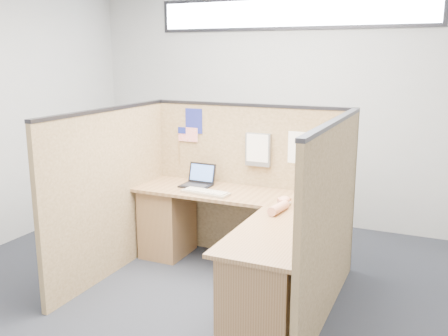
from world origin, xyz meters
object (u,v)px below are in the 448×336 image
at_px(l_desk, 238,244).
at_px(keyboard, 206,192).
at_px(laptop, 198,180).
at_px(mouse, 284,202).

height_order(l_desk, keyboard, keyboard).
xyz_separation_m(l_desk, laptop, (-0.63, 0.48, 0.39)).
distance_m(laptop, keyboard, 0.32).
bearing_deg(l_desk, mouse, 28.71).
bearing_deg(keyboard, l_desk, -22.98).
height_order(keyboard, mouse, mouse).
relative_size(l_desk, keyboard, 4.15).
distance_m(l_desk, keyboard, 0.60).
distance_m(l_desk, mouse, 0.54).
distance_m(laptop, mouse, 1.01).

